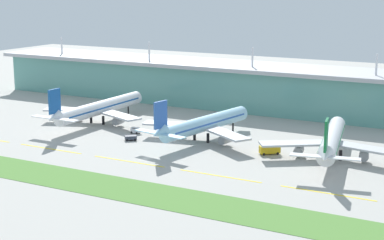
{
  "coord_description": "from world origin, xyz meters",
  "views": [
    {
      "loc": [
        111.55,
        -172.71,
        58.62
      ],
      "look_at": [
        0.04,
        33.18,
        7.0
      ],
      "focal_mm": 58.4,
      "sensor_mm": 36.0,
      "label": 1
    }
  ],
  "objects_px": {
    "airliner_middle": "(204,124)",
    "baggage_cart": "(135,130)",
    "pushback_tug": "(131,138)",
    "airliner_near": "(99,108)",
    "airliner_far": "(332,140)",
    "fuel_truck": "(270,148)"
  },
  "relations": [
    {
      "from": "airliner_far",
      "to": "fuel_truck",
      "type": "bearing_deg",
      "value": -167.62
    },
    {
      "from": "fuel_truck",
      "to": "airliner_far",
      "type": "bearing_deg",
      "value": 12.38
    },
    {
      "from": "pushback_tug",
      "to": "baggage_cart",
      "type": "distance_m",
      "value": 11.14
    },
    {
      "from": "airliner_near",
      "to": "pushback_tug",
      "type": "bearing_deg",
      "value": -33.04
    },
    {
      "from": "airliner_near",
      "to": "fuel_truck",
      "type": "height_order",
      "value": "airliner_near"
    },
    {
      "from": "airliner_middle",
      "to": "baggage_cart",
      "type": "bearing_deg",
      "value": -174.7
    },
    {
      "from": "airliner_near",
      "to": "airliner_far",
      "type": "distance_m",
      "value": 103.04
    },
    {
      "from": "pushback_tug",
      "to": "baggage_cart",
      "type": "relative_size",
      "value": 1.34
    },
    {
      "from": "airliner_middle",
      "to": "airliner_near",
      "type": "bearing_deg",
      "value": 173.76
    },
    {
      "from": "airliner_far",
      "to": "baggage_cart",
      "type": "relative_size",
      "value": 16.15
    },
    {
      "from": "airliner_middle",
      "to": "baggage_cart",
      "type": "relative_size",
      "value": 16.03
    },
    {
      "from": "baggage_cart",
      "to": "airliner_middle",
      "type": "bearing_deg",
      "value": 5.3
    },
    {
      "from": "airliner_middle",
      "to": "fuel_truck",
      "type": "xyz_separation_m",
      "value": [
        29.26,
        -5.81,
        -4.18
      ]
    },
    {
      "from": "baggage_cart",
      "to": "airliner_near",
      "type": "bearing_deg",
      "value": 160.51
    },
    {
      "from": "airliner_near",
      "to": "airliner_far",
      "type": "relative_size",
      "value": 1.11
    },
    {
      "from": "airliner_near",
      "to": "baggage_cart",
      "type": "bearing_deg",
      "value": -19.49
    },
    {
      "from": "airliner_near",
      "to": "airliner_middle",
      "type": "bearing_deg",
      "value": -6.24
    },
    {
      "from": "airliner_far",
      "to": "fuel_truck",
      "type": "xyz_separation_m",
      "value": [
        -20.37,
        -4.47,
        -4.18
      ]
    },
    {
      "from": "airliner_far",
      "to": "pushback_tug",
      "type": "bearing_deg",
      "value": -171.18
    },
    {
      "from": "airliner_middle",
      "to": "pushback_tug",
      "type": "height_order",
      "value": "airliner_middle"
    },
    {
      "from": "airliner_near",
      "to": "airliner_middle",
      "type": "xyz_separation_m",
      "value": [
        53.16,
        -5.81,
        -0.01
      ]
    },
    {
      "from": "pushback_tug",
      "to": "fuel_truck",
      "type": "relative_size",
      "value": 0.68
    }
  ]
}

